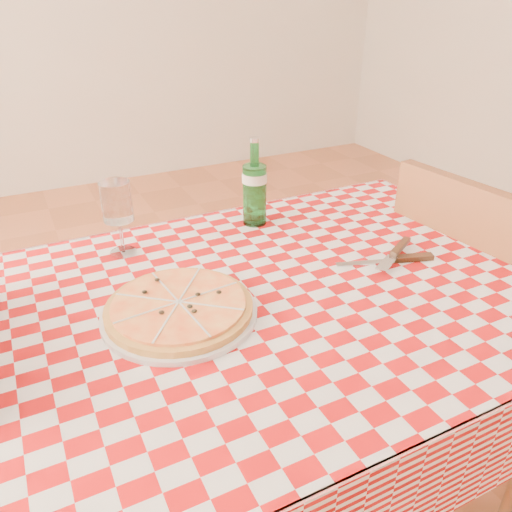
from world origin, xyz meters
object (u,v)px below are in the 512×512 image
at_px(dining_table, 276,328).
at_px(wine_glass, 119,219).
at_px(chair_near, 464,301).
at_px(pizza_plate, 179,307).
at_px(water_bottle, 255,182).

bearing_deg(dining_table, wine_glass, 128.70).
relative_size(chair_near, wine_glass, 4.96).
relative_size(dining_table, pizza_plate, 3.89).
xyz_separation_m(pizza_plate, wine_glass, (-0.04, 0.31, 0.07)).
distance_m(dining_table, wine_glass, 0.45).
bearing_deg(pizza_plate, chair_near, 1.63).
xyz_separation_m(dining_table, pizza_plate, (-0.22, 0.01, 0.12)).
height_order(dining_table, water_bottle, water_bottle).
distance_m(chair_near, wine_glass, 1.00).
relative_size(chair_near, pizza_plate, 2.94).
bearing_deg(water_bottle, wine_glass, -177.65).
xyz_separation_m(dining_table, water_bottle, (0.11, 0.33, 0.22)).
distance_m(dining_table, water_bottle, 0.41).
relative_size(chair_near, water_bottle, 3.83).
relative_size(dining_table, wine_glass, 6.55).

